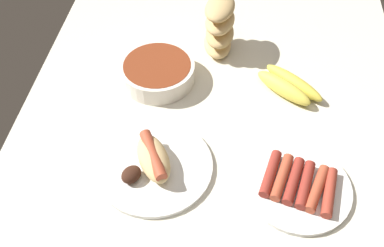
{
  "coord_description": "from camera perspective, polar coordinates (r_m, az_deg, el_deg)",
  "views": [
    {
      "loc": [
        60.85,
        2.69,
        76.53
      ],
      "look_at": [
        -1.74,
        -4.64,
        3.0
      ],
      "focal_mm": 41.7,
      "sensor_mm": 36.0,
      "label": 1
    }
  ],
  "objects": [
    {
      "name": "plate_sausages",
      "position": [
        0.92,
        13.47,
        -7.7
      ],
      "size": [
        21.31,
        21.31,
        3.15
      ],
      "color": "white",
      "rests_on": "ground_plane"
    },
    {
      "name": "bread_stack",
      "position": [
        1.15,
        3.52,
        12.27
      ],
      "size": [
        13.02,
        8.86,
        14.4
      ],
      "color": "#DBB77A",
      "rests_on": "ground_plane"
    },
    {
      "name": "plate_hotdog_assembled",
      "position": [
        0.92,
        -5.02,
        -5.07
      ],
      "size": [
        24.39,
        24.39,
        5.61
      ],
      "color": "white",
      "rests_on": "ground_plane"
    },
    {
      "name": "ground_plane",
      "position": [
        0.99,
        2.55,
        -2.69
      ],
      "size": [
        120.0,
        90.0,
        3.0
      ],
      "primitive_type": "cube",
      "color": "silver"
    },
    {
      "name": "banana_bunch",
      "position": [
        1.09,
        12.21,
        4.79
      ],
      "size": [
        15.06,
        17.16,
        3.99
      ],
      "color": "#E5D14C",
      "rests_on": "ground_plane"
    },
    {
      "name": "bowl_chili",
      "position": [
        1.09,
        -4.44,
        6.68
      ],
      "size": [
        18.11,
        18.11,
        4.87
      ],
      "color": "white",
      "rests_on": "ground_plane"
    }
  ]
}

